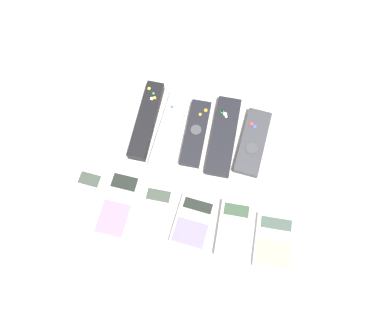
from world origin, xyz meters
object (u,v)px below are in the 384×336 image
(remote_2, at_px, (196,133))
(calculator_4, at_px, (234,229))
(remote_3, at_px, (223,136))
(calculator_5, at_px, (274,242))
(calculator_2, at_px, (155,214))
(remote_0, at_px, (147,120))
(calculator_0, at_px, (83,199))
(remote_4, at_px, (253,142))
(calculator_3, at_px, (193,222))
(remote_1, at_px, (170,128))
(calculator_1, at_px, (118,204))

(remote_2, relative_size, calculator_4, 1.37)
(remote_3, relative_size, calculator_5, 1.69)
(calculator_5, bearing_deg, calculator_2, 176.07)
(remote_0, height_order, calculator_0, remote_0)
(remote_4, bearing_deg, calculator_5, -66.02)
(remote_3, bearing_deg, calculator_3, -98.31)
(remote_1, distance_m, calculator_0, 0.26)
(remote_2, distance_m, remote_3, 0.07)
(remote_0, xyz_separation_m, calculator_4, (0.26, -0.21, -0.00))
(remote_2, height_order, remote_4, same)
(remote_1, relative_size, remote_2, 1.20)
(remote_4, height_order, calculator_1, remote_4)
(calculator_4, bearing_deg, remote_0, 137.37)
(calculator_1, height_order, calculator_3, calculator_1)
(remote_0, bearing_deg, calculator_3, -53.56)
(remote_1, bearing_deg, calculator_4, -44.79)
(calculator_3, bearing_deg, remote_4, 69.58)
(calculator_1, bearing_deg, remote_3, 48.79)
(remote_2, bearing_deg, calculator_4, -59.45)
(remote_3, bearing_deg, remote_2, -175.41)
(calculator_2, xyz_separation_m, calculator_5, (0.27, -0.00, 0.00))
(remote_2, distance_m, calculator_4, 0.25)
(remote_1, relative_size, calculator_2, 1.66)
(calculator_5, bearing_deg, remote_4, 107.90)
(remote_4, height_order, calculator_0, remote_4)
(calculator_4, bearing_deg, calculator_5, -7.28)
(remote_3, relative_size, remote_4, 1.21)
(calculator_3, distance_m, calculator_5, 0.18)
(calculator_1, xyz_separation_m, calculator_4, (0.27, 0.00, 0.00))
(calculator_4, bearing_deg, remote_2, 119.59)
(remote_1, height_order, remote_3, same)
(remote_3, distance_m, calculator_4, 0.23)
(calculator_2, bearing_deg, calculator_0, 179.52)
(calculator_2, distance_m, calculator_5, 0.27)
(remote_2, xyz_separation_m, calculator_5, (0.22, -0.22, -0.00))
(remote_3, distance_m, calculator_1, 0.30)
(remote_3, bearing_deg, calculator_4, -74.96)
(remote_0, xyz_separation_m, calculator_3, (0.17, -0.22, -0.01))
(remote_4, xyz_separation_m, calculator_3, (-0.10, -0.22, -0.00))
(calculator_5, bearing_deg, calculator_3, 175.82)
(calculator_1, bearing_deg, calculator_4, 1.76)
(remote_0, xyz_separation_m, remote_3, (0.19, 0.00, -0.01))
(calculator_4, bearing_deg, calculator_3, 179.74)
(calculator_4, bearing_deg, remote_4, 85.43)
(calculator_2, xyz_separation_m, calculator_4, (0.18, 0.00, 0.00))
(remote_0, distance_m, calculator_3, 0.27)
(remote_4, xyz_separation_m, calculator_4, (-0.01, -0.22, 0.00))
(remote_3, bearing_deg, remote_1, -178.28)
(remote_1, xyz_separation_m, calculator_4, (0.20, -0.21, 0.00))
(remote_0, height_order, remote_1, remote_0)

